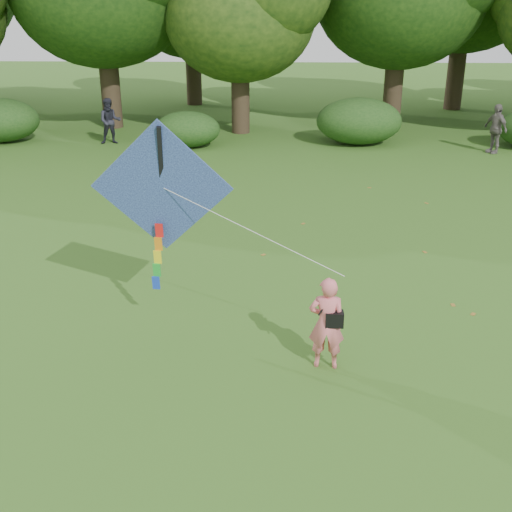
{
  "coord_description": "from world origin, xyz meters",
  "views": [
    {
      "loc": [
        -0.33,
        -8.69,
        5.97
      ],
      "look_at": [
        -0.7,
        2.0,
        1.5
      ],
      "focal_mm": 45.0,
      "sensor_mm": 36.0,
      "label": 1
    }
  ],
  "objects_px": {
    "bystander_left": "(110,121)",
    "bystander_right": "(495,129)",
    "flying_kite": "(162,190)",
    "man_kite_flyer": "(327,323)"
  },
  "relations": [
    {
      "from": "bystander_left",
      "to": "flying_kite",
      "type": "height_order",
      "value": "flying_kite"
    },
    {
      "from": "man_kite_flyer",
      "to": "flying_kite",
      "type": "xyz_separation_m",
      "value": [
        -2.86,
        1.25,
        1.91
      ]
    },
    {
      "from": "bystander_left",
      "to": "bystander_right",
      "type": "relative_size",
      "value": 0.98
    },
    {
      "from": "bystander_left",
      "to": "bystander_right",
      "type": "xyz_separation_m",
      "value": [
        15.36,
        -1.08,
        0.02
      ]
    },
    {
      "from": "bystander_left",
      "to": "man_kite_flyer",
      "type": "bearing_deg",
      "value": -78.42
    },
    {
      "from": "man_kite_flyer",
      "to": "bystander_right",
      "type": "height_order",
      "value": "bystander_right"
    },
    {
      "from": "bystander_left",
      "to": "flying_kite",
      "type": "distance_m",
      "value": 16.41
    },
    {
      "from": "man_kite_flyer",
      "to": "flying_kite",
      "type": "relative_size",
      "value": 0.38
    },
    {
      "from": "bystander_right",
      "to": "man_kite_flyer",
      "type": "bearing_deg",
      "value": -52.97
    },
    {
      "from": "bystander_left",
      "to": "flying_kite",
      "type": "xyz_separation_m",
      "value": [
        4.91,
        -15.55,
        1.8
      ]
    }
  ]
}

